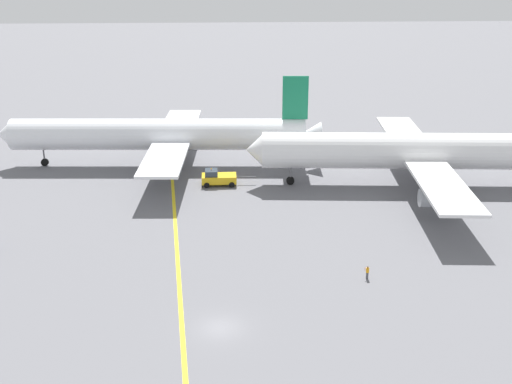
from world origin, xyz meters
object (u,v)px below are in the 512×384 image
(pushback_tug, at_px, (218,178))
(airliner_being_pushed, at_px, (409,152))
(airliner_at_gate_left, at_px, (161,135))
(ground_crew_marshaller_foreground, at_px, (367,272))

(pushback_tug, bearing_deg, airliner_being_pushed, -3.45)
(pushback_tug, bearing_deg, airliner_at_gate_left, 133.71)
(airliner_at_gate_left, distance_m, airliner_being_pushed, 42.25)
(airliner_at_gate_left, relative_size, ground_crew_marshaller_foreground, 35.10)
(airliner_being_pushed, bearing_deg, ground_crew_marshaller_foreground, -113.26)
(airliner_being_pushed, xyz_separation_m, ground_crew_marshaller_foreground, (-13.20, -30.70, -4.88))
(pushback_tug, distance_m, ground_crew_marshaller_foreground, 36.91)
(airliner_at_gate_left, height_order, airliner_being_pushed, airliner_at_gate_left)
(airliner_being_pushed, relative_size, ground_crew_marshaller_foreground, 32.06)
(airliner_at_gate_left, relative_size, airliner_being_pushed, 1.09)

